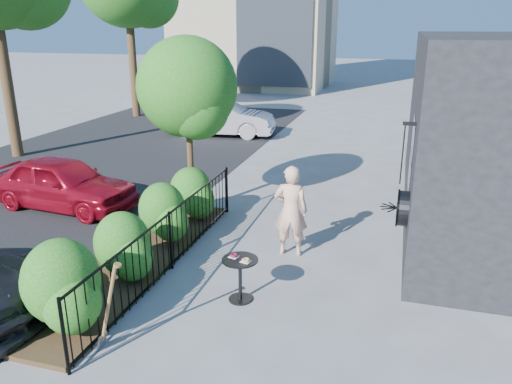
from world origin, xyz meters
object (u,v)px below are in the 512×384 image
(car_silver, at_px, (220,118))
(cafe_table, at_px, (240,272))
(patio_tree, at_px, (189,94))
(woman, at_px, (291,211))
(car_red, at_px, (63,183))
(shovel, at_px, (107,312))

(car_silver, bearing_deg, cafe_table, -164.99)
(patio_tree, height_order, woman, patio_tree)
(patio_tree, xyz_separation_m, cafe_table, (2.26, -3.44, -2.26))
(woman, distance_m, car_red, 5.85)
(cafe_table, relative_size, car_silver, 0.18)
(cafe_table, bearing_deg, patio_tree, 123.28)
(cafe_table, distance_m, car_red, 6.09)
(patio_tree, relative_size, shovel, 2.87)
(shovel, relative_size, car_red, 0.38)
(woman, xyz_separation_m, car_silver, (-5.00, 9.78, -0.18))
(woman, relative_size, car_red, 0.48)
(woman, height_order, car_red, woman)
(cafe_table, height_order, car_red, car_red)
(woman, xyz_separation_m, car_red, (-5.76, 0.98, -0.26))
(patio_tree, distance_m, shovel, 5.69)
(car_red, height_order, car_silver, car_silver)
(woman, relative_size, shovel, 1.28)
(patio_tree, distance_m, woman, 3.60)
(car_red, bearing_deg, cafe_table, -112.55)
(car_silver, bearing_deg, woman, -159.48)
(cafe_table, xyz_separation_m, car_silver, (-4.61, 11.67, 0.20))
(patio_tree, bearing_deg, shovel, -79.27)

